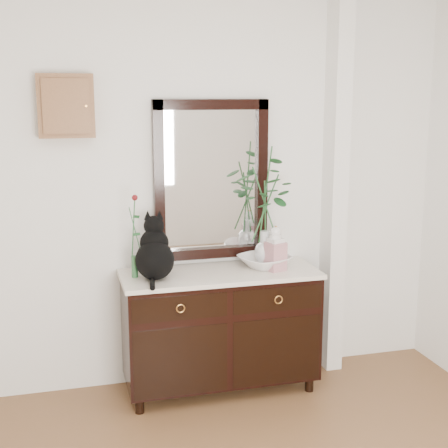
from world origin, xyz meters
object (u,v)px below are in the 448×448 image
object	(u,v)px
lotus_bowl	(265,261)
ginger_jar	(276,248)
cat	(155,248)
sideboard	(220,325)

from	to	relation	value
lotus_bowl	ginger_jar	world-z (taller)	ginger_jar
cat	ginger_jar	world-z (taller)	cat
cat	ginger_jar	xyz separation A→B (m)	(0.82, -0.02, -0.05)
sideboard	ginger_jar	size ratio (longest dim) A/B	4.28
sideboard	lotus_bowl	xyz separation A→B (m)	(0.33, 0.04, 0.42)
cat	ginger_jar	bearing A→B (deg)	5.98
lotus_bowl	ginger_jar	distance (m)	0.15
ginger_jar	lotus_bowl	bearing A→B (deg)	117.51
sideboard	lotus_bowl	bearing A→B (deg)	6.24
sideboard	ginger_jar	world-z (taller)	ginger_jar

